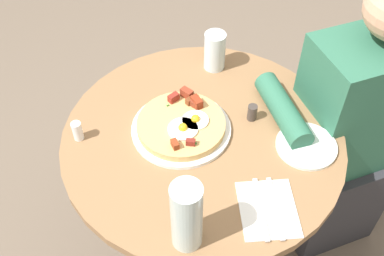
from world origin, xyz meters
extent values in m
plane|color=#6B5B4C|center=(0.00, 0.00, 0.00)|extent=(6.00, 6.00, 0.00)
cylinder|color=olive|center=(0.00, 0.00, 0.70)|extent=(0.80, 0.80, 0.03)
cylinder|color=#333338|center=(0.00, 0.00, 0.34)|extent=(0.10, 0.10, 0.69)
cylinder|color=#333338|center=(0.00, 0.00, 0.01)|extent=(0.36, 0.36, 0.02)
cube|color=#2D2D33|center=(0.52, -0.03, 0.23)|extent=(0.32, 0.28, 0.45)
cube|color=#2D664C|center=(0.52, -0.03, 0.69)|extent=(0.38, 0.22, 0.48)
cylinder|color=#2D664C|center=(0.24, -0.02, 0.75)|extent=(0.09, 0.26, 0.07)
cylinder|color=white|center=(-0.05, 0.04, 0.72)|extent=(0.28, 0.28, 0.01)
cylinder|color=tan|center=(-0.05, 0.04, 0.74)|extent=(0.25, 0.25, 0.02)
cylinder|color=white|center=(-0.06, 0.01, 0.75)|extent=(0.08, 0.08, 0.01)
sphere|color=yellow|center=(-0.06, 0.01, 0.76)|extent=(0.03, 0.03, 0.03)
cylinder|color=white|center=(-0.01, 0.03, 0.75)|extent=(0.08, 0.08, 0.01)
sphere|color=yellow|center=(-0.01, 0.03, 0.76)|extent=(0.02, 0.02, 0.02)
cube|color=maroon|center=(0.01, 0.08, 0.76)|extent=(0.03, 0.03, 0.02)
cube|color=brown|center=(0.00, 0.10, 0.76)|extent=(0.03, 0.02, 0.02)
cube|color=maroon|center=(-0.05, -0.05, 0.76)|extent=(0.03, 0.02, 0.02)
cube|color=maroon|center=(0.00, 0.13, 0.76)|extent=(0.04, 0.04, 0.03)
cube|color=maroon|center=(-0.04, 0.13, 0.76)|extent=(0.04, 0.03, 0.02)
cube|color=maroon|center=(-0.10, -0.04, 0.76)|extent=(0.02, 0.03, 0.02)
cube|color=maroon|center=(0.01, 0.09, 0.76)|extent=(0.03, 0.04, 0.03)
cube|color=#387F2D|center=(0.01, 0.04, 0.75)|extent=(0.01, 0.00, 0.00)
cube|color=#387F2D|center=(-0.04, 0.04, 0.75)|extent=(0.01, 0.01, 0.00)
cube|color=#387F2D|center=(-0.07, 0.11, 0.75)|extent=(0.01, 0.00, 0.00)
cube|color=#387F2D|center=(-0.09, 0.01, 0.75)|extent=(0.00, 0.01, 0.00)
cube|color=#387F2D|center=(-0.04, -0.05, 0.75)|extent=(0.01, 0.01, 0.00)
cylinder|color=silver|center=(0.25, -0.14, 0.72)|extent=(0.17, 0.17, 0.01)
cube|color=white|center=(0.06, -0.28, 0.72)|extent=(0.18, 0.20, 0.00)
cube|color=silver|center=(0.08, -0.29, 0.72)|extent=(0.06, 0.18, 0.00)
cube|color=silver|center=(0.04, -0.28, 0.72)|extent=(0.06, 0.18, 0.00)
cylinder|color=silver|center=(0.14, 0.26, 0.78)|extent=(0.07, 0.07, 0.13)
cylinder|color=silver|center=(-0.15, -0.29, 0.82)|extent=(0.07, 0.07, 0.21)
cylinder|color=white|center=(-0.33, 0.11, 0.75)|extent=(0.03, 0.03, 0.06)
cylinder|color=#3F3833|center=(0.16, 0.01, 0.74)|extent=(0.03, 0.03, 0.05)
camera|label=1|loc=(-0.33, -0.79, 1.70)|focal=42.99mm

